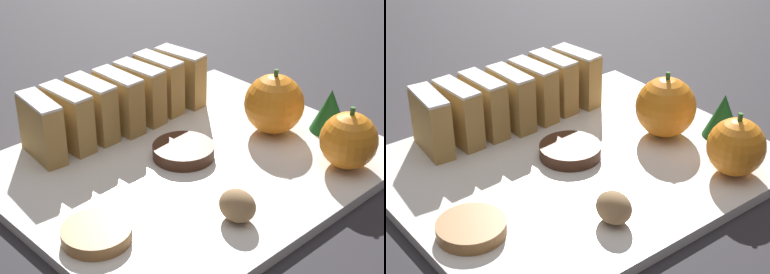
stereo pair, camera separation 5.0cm
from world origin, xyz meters
TOP-DOWN VIEW (x-y plane):
  - ground_plane at (0.00, 0.00)m, footprint 6.00×6.00m
  - serving_platter at (0.00, 0.00)m, footprint 0.33×0.40m
  - stollen_slice_front at (-0.12, -0.11)m, footprint 0.07×0.03m
  - stollen_slice_second at (-0.12, -0.08)m, footprint 0.07×0.03m
  - stollen_slice_third at (-0.12, -0.04)m, footprint 0.07×0.03m
  - stollen_slice_fourth at (-0.12, -0.01)m, footprint 0.07×0.03m
  - stollen_slice_fifth at (-0.12, 0.03)m, footprint 0.07×0.03m
  - stollen_slice_sixth at (-0.12, 0.06)m, footprint 0.07×0.03m
  - stollen_slice_back at (-0.12, 0.09)m, footprint 0.07×0.03m
  - orange_near at (0.12, 0.11)m, footprint 0.06×0.06m
  - orange_far at (0.01, 0.12)m, footprint 0.07×0.07m
  - walnut at (0.11, -0.04)m, footprint 0.04×0.03m
  - chocolate_cookie at (-0.01, -0.00)m, footprint 0.07×0.07m
  - gingerbread_cookie at (0.04, -0.16)m, footprint 0.06×0.06m
  - evergreen_sprig at (0.06, 0.17)m, footprint 0.04×0.04m

SIDE VIEW (x-z plane):
  - ground_plane at x=0.00m, z-range 0.00..0.00m
  - serving_platter at x=0.00m, z-range 0.00..0.01m
  - gingerbread_cookie at x=0.04m, z-range 0.01..0.02m
  - chocolate_cookie at x=-0.01m, z-range 0.01..0.03m
  - walnut at x=0.11m, z-range 0.01..0.04m
  - evergreen_sprig at x=0.06m, z-range 0.01..0.06m
  - orange_near at x=0.12m, z-range 0.01..0.08m
  - stollen_slice_front at x=-0.12m, z-range 0.01..0.08m
  - stollen_slice_second at x=-0.12m, z-range 0.01..0.08m
  - stollen_slice_third at x=-0.12m, z-range 0.01..0.08m
  - stollen_slice_fourth at x=-0.12m, z-range 0.01..0.08m
  - stollen_slice_fifth at x=-0.12m, z-range 0.01..0.08m
  - stollen_slice_sixth at x=-0.12m, z-range 0.01..0.08m
  - stollen_slice_back at x=-0.12m, z-range 0.01..0.08m
  - orange_far at x=0.01m, z-range 0.01..0.09m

